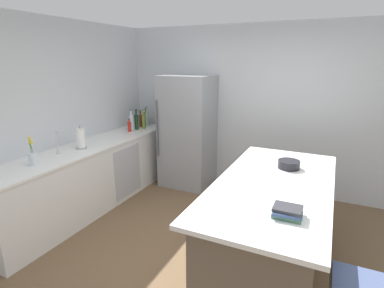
{
  "coord_description": "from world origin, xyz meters",
  "views": [
    {
      "loc": [
        0.94,
        -2.49,
        2.07
      ],
      "look_at": [
        -0.69,
        0.93,
        1.0
      ],
      "focal_mm": 28.1,
      "sensor_mm": 36.0,
      "label": 1
    }
  ],
  "objects_px": {
    "sink_faucet": "(58,142)",
    "wine_bottle": "(136,121)",
    "syrup_bottle": "(141,121)",
    "olive_oil_bottle": "(143,121)",
    "whiskey_bottle": "(146,118)",
    "cookbook_stack": "(287,212)",
    "soda_bottle": "(132,122)",
    "flower_vase": "(33,157)",
    "hot_sauce_bottle": "(129,126)",
    "mixing_bowl": "(289,164)",
    "gin_bottle": "(147,119)",
    "paper_towel_roll": "(81,139)",
    "kitchen_island": "(271,225)",
    "refrigerator": "(188,132)"
  },
  "relations": [
    {
      "from": "whiskey_bottle",
      "to": "hot_sauce_bottle",
      "type": "relative_size",
      "value": 1.47
    },
    {
      "from": "kitchen_island",
      "to": "soda_bottle",
      "type": "relative_size",
      "value": 6.37
    },
    {
      "from": "flower_vase",
      "to": "syrup_bottle",
      "type": "bearing_deg",
      "value": 91.78
    },
    {
      "from": "sink_faucet",
      "to": "cookbook_stack",
      "type": "distance_m",
      "value": 2.87
    },
    {
      "from": "syrup_bottle",
      "to": "mixing_bowl",
      "type": "bearing_deg",
      "value": -22.28
    },
    {
      "from": "kitchen_island",
      "to": "whiskey_bottle",
      "type": "distance_m",
      "value": 3.2
    },
    {
      "from": "refrigerator",
      "to": "gin_bottle",
      "type": "distance_m",
      "value": 0.84
    },
    {
      "from": "paper_towel_roll",
      "to": "soda_bottle",
      "type": "relative_size",
      "value": 0.9
    },
    {
      "from": "whiskey_bottle",
      "to": "soda_bottle",
      "type": "distance_m",
      "value": 0.48
    },
    {
      "from": "sink_faucet",
      "to": "flower_vase",
      "type": "height_order",
      "value": "flower_vase"
    },
    {
      "from": "sink_faucet",
      "to": "mixing_bowl",
      "type": "distance_m",
      "value": 2.78
    },
    {
      "from": "whiskey_bottle",
      "to": "olive_oil_bottle",
      "type": "height_order",
      "value": "olive_oil_bottle"
    },
    {
      "from": "refrigerator",
      "to": "kitchen_island",
      "type": "bearing_deg",
      "value": -42.99
    },
    {
      "from": "flower_vase",
      "to": "hot_sauce_bottle",
      "type": "xyz_separation_m",
      "value": [
        -0.03,
        1.8,
        -0.01
      ]
    },
    {
      "from": "refrigerator",
      "to": "wine_bottle",
      "type": "distance_m",
      "value": 0.89
    },
    {
      "from": "soda_bottle",
      "to": "olive_oil_bottle",
      "type": "bearing_deg",
      "value": 61.33
    },
    {
      "from": "flower_vase",
      "to": "sink_faucet",
      "type": "bearing_deg",
      "value": 101.13
    },
    {
      "from": "cookbook_stack",
      "to": "sink_faucet",
      "type": "bearing_deg",
      "value": 171.64
    },
    {
      "from": "whiskey_bottle",
      "to": "olive_oil_bottle",
      "type": "xyz_separation_m",
      "value": [
        0.13,
        -0.28,
        0.0
      ]
    },
    {
      "from": "refrigerator",
      "to": "hot_sauce_bottle",
      "type": "distance_m",
      "value": 0.96
    },
    {
      "from": "gin_bottle",
      "to": "mixing_bowl",
      "type": "distance_m",
      "value": 2.86
    },
    {
      "from": "paper_towel_roll",
      "to": "whiskey_bottle",
      "type": "height_order",
      "value": "same"
    },
    {
      "from": "paper_towel_roll",
      "to": "sink_faucet",
      "type": "bearing_deg",
      "value": -102.85
    },
    {
      "from": "whiskey_bottle",
      "to": "syrup_bottle",
      "type": "xyz_separation_m",
      "value": [
        0.01,
        -0.18,
        -0.01
      ]
    },
    {
      "from": "sink_faucet",
      "to": "syrup_bottle",
      "type": "bearing_deg",
      "value": 89.49
    },
    {
      "from": "soda_bottle",
      "to": "mixing_bowl",
      "type": "height_order",
      "value": "soda_bottle"
    },
    {
      "from": "whiskey_bottle",
      "to": "mixing_bowl",
      "type": "xyz_separation_m",
      "value": [
        2.69,
        -1.28,
        -0.07
      ]
    },
    {
      "from": "syrup_bottle",
      "to": "olive_oil_bottle",
      "type": "xyz_separation_m",
      "value": [
        0.13,
        -0.1,
        0.02
      ]
    },
    {
      "from": "olive_oil_bottle",
      "to": "soda_bottle",
      "type": "distance_m",
      "value": 0.22
    },
    {
      "from": "refrigerator",
      "to": "gin_bottle",
      "type": "xyz_separation_m",
      "value": [
        -0.82,
        0.04,
        0.14
      ]
    },
    {
      "from": "paper_towel_roll",
      "to": "olive_oil_bottle",
      "type": "relative_size",
      "value": 0.96
    },
    {
      "from": "syrup_bottle",
      "to": "hot_sauce_bottle",
      "type": "bearing_deg",
      "value": -83.66
    },
    {
      "from": "sink_faucet",
      "to": "wine_bottle",
      "type": "height_order",
      "value": "wine_bottle"
    },
    {
      "from": "whiskey_bottle",
      "to": "cookbook_stack",
      "type": "height_order",
      "value": "whiskey_bottle"
    },
    {
      "from": "sink_faucet",
      "to": "whiskey_bottle",
      "type": "bearing_deg",
      "value": 89.8
    },
    {
      "from": "wine_bottle",
      "to": "mixing_bowl",
      "type": "distance_m",
      "value": 2.78
    },
    {
      "from": "kitchen_island",
      "to": "gin_bottle",
      "type": "distance_m",
      "value": 3.07
    },
    {
      "from": "olive_oil_bottle",
      "to": "soda_bottle",
      "type": "relative_size",
      "value": 0.93
    },
    {
      "from": "soda_bottle",
      "to": "syrup_bottle",
      "type": "bearing_deg",
      "value": 93.93
    },
    {
      "from": "syrup_bottle",
      "to": "cookbook_stack",
      "type": "height_order",
      "value": "syrup_bottle"
    },
    {
      "from": "hot_sauce_bottle",
      "to": "whiskey_bottle",
      "type": "bearing_deg",
      "value": 95.2
    },
    {
      "from": "flower_vase",
      "to": "syrup_bottle",
      "type": "distance_m",
      "value": 2.19
    },
    {
      "from": "kitchen_island",
      "to": "soda_bottle",
      "type": "distance_m",
      "value": 2.94
    },
    {
      "from": "sink_faucet",
      "to": "gin_bottle",
      "type": "bearing_deg",
      "value": 87.09
    },
    {
      "from": "kitchen_island",
      "to": "flower_vase",
      "type": "distance_m",
      "value": 2.68
    },
    {
      "from": "mixing_bowl",
      "to": "sink_faucet",
      "type": "bearing_deg",
      "value": -166.11
    },
    {
      "from": "soda_bottle",
      "to": "sink_faucet",
      "type": "bearing_deg",
      "value": -91.39
    },
    {
      "from": "olive_oil_bottle",
      "to": "hot_sauce_bottle",
      "type": "height_order",
      "value": "olive_oil_bottle"
    },
    {
      "from": "kitchen_island",
      "to": "gin_bottle",
      "type": "height_order",
      "value": "gin_bottle"
    },
    {
      "from": "wine_bottle",
      "to": "soda_bottle",
      "type": "bearing_deg",
      "value": -110.86
    }
  ]
}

